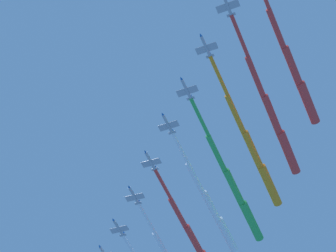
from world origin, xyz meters
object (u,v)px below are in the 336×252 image
Objects in this scene: jet_port_inner at (274,119)px; jet_port_outer at (195,243)px; jet_port_mid at (236,191)px; jet_starboard_mid at (213,209)px; jet_starboard_inner at (255,154)px; jet_lead at (294,69)px.

jet_port_inner is 1.10× the size of jet_port_outer.
jet_port_outer is at bearing 117.28° from jet_port_mid.
jet_port_outer reaches higher than jet_port_mid.
jet_port_outer is (-5.98, 16.64, -1.27)m from jet_starboard_mid.
jet_starboard_mid reaches higher than jet_port_mid.
jet_starboard_inner reaches higher than jet_port_inner.
jet_port_mid is at bearing 107.70° from jet_lead.
jet_starboard_mid is at bearing 117.78° from jet_starboard_inner.
jet_starboard_inner reaches higher than jet_port_mid.
jet_port_inner reaches higher than jet_port_mid.
jet_lead is 37.20m from jet_starboard_inner.
jet_starboard_inner is 1.00× the size of jet_port_mid.
jet_starboard_mid is (-14.33, 27.20, 0.31)m from jet_starboard_inner.
jet_lead reaches higher than jet_port_outer.
jet_starboard_mid is at bearing 114.30° from jet_port_inner.
jet_port_mid is 1.12× the size of jet_starboard_mid.
jet_lead reaches higher than jet_port_inner.
jet_port_mid is at bearing 110.47° from jet_starboard_inner.
jet_lead is at bearing -68.81° from jet_port_outer.
jet_lead reaches higher than jet_starboard_mid.
jet_lead is 1.03× the size of jet_starboard_mid.
jet_port_inner is 1.00× the size of jet_port_mid.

